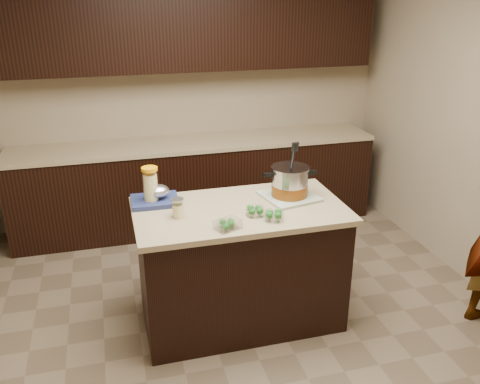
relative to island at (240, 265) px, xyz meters
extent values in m
plane|color=brown|center=(0.00, 0.00, -0.45)|extent=(4.00, 4.00, 0.00)
cube|color=tan|center=(0.00, 2.00, 0.90)|extent=(4.00, 0.04, 2.70)
cube|color=tan|center=(0.00, -2.00, 0.90)|extent=(4.00, 0.04, 2.70)
cube|color=black|center=(0.00, 1.70, -0.02)|extent=(3.60, 0.60, 0.86)
cube|color=tan|center=(0.00, 1.70, 0.43)|extent=(3.60, 0.63, 0.04)
cube|color=black|center=(0.00, 1.82, 1.50)|extent=(3.60, 0.35, 0.75)
cube|color=black|center=(0.00, 0.00, -0.02)|extent=(1.40, 0.75, 0.86)
cube|color=tan|center=(0.00, 0.00, 0.43)|extent=(1.46, 0.81, 0.04)
cube|color=#638559|center=(0.39, 0.09, 0.46)|extent=(0.43, 0.43, 0.02)
cylinder|color=#B7B7BC|center=(0.39, 0.09, 0.57)|extent=(0.28, 0.28, 0.20)
cylinder|color=brown|center=(0.39, 0.09, 0.51)|extent=(0.29, 0.29, 0.08)
cylinder|color=#B7B7BC|center=(0.39, 0.09, 0.68)|extent=(0.30, 0.30, 0.01)
cube|color=black|center=(0.23, 0.10, 0.63)|extent=(0.07, 0.04, 0.03)
cube|color=black|center=(0.55, 0.07, 0.63)|extent=(0.07, 0.04, 0.03)
cylinder|color=black|center=(0.39, 0.06, 0.73)|extent=(0.03, 0.11, 0.25)
cylinder|color=#E8DC8D|center=(-0.58, 0.23, 0.56)|extent=(0.11, 0.11, 0.22)
cylinder|color=white|center=(-0.58, 0.23, 0.57)|extent=(0.13, 0.13, 0.25)
cylinder|color=#F89C05|center=(-0.58, 0.23, 0.71)|extent=(0.13, 0.13, 0.02)
cylinder|color=#E8DC8D|center=(-0.43, -0.03, 0.49)|extent=(0.09, 0.09, 0.09)
cylinder|color=white|center=(-0.43, -0.03, 0.51)|extent=(0.10, 0.10, 0.12)
cylinder|color=silver|center=(-0.43, -0.03, 0.58)|extent=(0.10, 0.10, 0.02)
cylinder|color=silver|center=(0.07, -0.14, 0.48)|extent=(0.16, 0.16, 0.06)
cylinder|color=silver|center=(0.16, -0.24, 0.48)|extent=(0.14, 0.14, 0.06)
cube|color=silver|center=(-0.16, -0.29, 0.48)|extent=(0.19, 0.17, 0.06)
cube|color=navy|center=(-0.56, 0.24, 0.46)|extent=(0.33, 0.27, 0.03)
ellipsoid|color=silver|center=(-0.54, 0.25, 0.53)|extent=(0.17, 0.14, 0.09)
camera|label=1|loc=(-0.84, -3.09, 1.87)|focal=38.00mm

